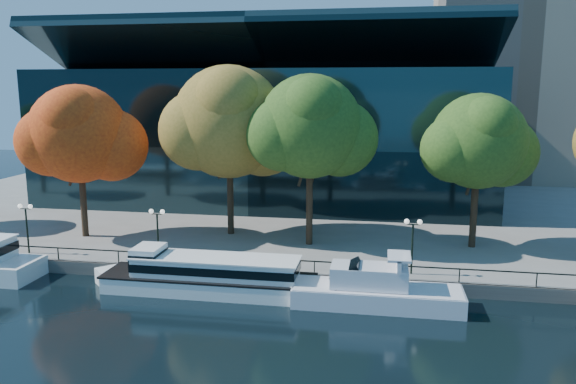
% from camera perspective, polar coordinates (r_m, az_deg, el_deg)
% --- Properties ---
extents(ground, '(160.00, 160.00, 0.00)m').
position_cam_1_polar(ground, '(38.89, -5.39, -10.83)').
color(ground, black).
rests_on(ground, ground).
extents(promenade, '(90.00, 67.08, 1.00)m').
position_cam_1_polar(promenade, '(73.21, 2.04, -0.14)').
color(promenade, slate).
rests_on(promenade, ground).
extents(railing, '(88.20, 0.08, 0.99)m').
position_cam_1_polar(railing, '(41.21, -4.25, -6.70)').
color(railing, black).
rests_on(railing, promenade).
extents(convention_building, '(50.00, 24.57, 21.43)m').
position_cam_1_polar(convention_building, '(68.29, -1.78, 5.87)').
color(convention_building, black).
rests_on(convention_building, ground).
extents(tour_boat, '(16.32, 3.64, 3.10)m').
position_cam_1_polar(tour_boat, '(40.18, -8.58, -8.19)').
color(tour_boat, white).
rests_on(tour_boat, ground).
extents(cruiser_near, '(12.26, 3.16, 3.55)m').
position_cam_1_polar(cruiser_near, '(37.73, 8.30, -9.79)').
color(cruiser_near, silver).
rests_on(cruiser_near, ground).
extents(tree_1, '(10.69, 8.76, 13.44)m').
position_cam_1_polar(tree_1, '(52.19, -20.34, 5.34)').
color(tree_1, black).
rests_on(tree_1, promenade).
extents(tree_2, '(12.43, 10.19, 15.13)m').
position_cam_1_polar(tree_2, '(49.93, -5.81, 6.85)').
color(tree_2, black).
rests_on(tree_2, promenade).
extents(tree_3, '(10.72, 8.79, 14.29)m').
position_cam_1_polar(tree_3, '(46.28, 2.45, 6.44)').
color(tree_3, black).
rests_on(tree_3, promenade).
extents(tree_4, '(9.70, 7.95, 12.74)m').
position_cam_1_polar(tree_4, '(48.10, 18.95, 4.68)').
color(tree_4, black).
rests_on(tree_4, promenade).
extents(lamp_0, '(1.26, 0.36, 4.03)m').
position_cam_1_polar(lamp_0, '(49.42, -25.07, -2.31)').
color(lamp_0, black).
rests_on(lamp_0, promenade).
extents(lamp_1, '(1.26, 0.36, 4.03)m').
position_cam_1_polar(lamp_1, '(44.09, -13.14, -3.05)').
color(lamp_1, black).
rests_on(lamp_1, promenade).
extents(lamp_2, '(1.26, 0.36, 4.03)m').
position_cam_1_polar(lamp_2, '(40.75, 12.56, -4.15)').
color(lamp_2, black).
rests_on(lamp_2, promenade).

